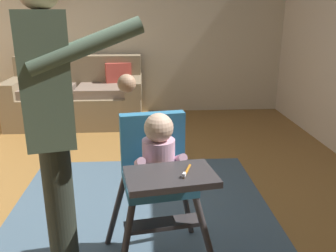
% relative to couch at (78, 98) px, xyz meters
% --- Properties ---
extents(ground, '(6.24, 7.43, 0.10)m').
position_rel_couch_xyz_m(ground, '(0.57, -2.42, -0.38)').
color(ground, olive).
extents(wall_far, '(5.44, 0.06, 2.71)m').
position_rel_couch_xyz_m(wall_far, '(0.57, 0.52, 1.02)').
color(wall_far, beige).
rests_on(wall_far, ground).
extents(area_rug, '(1.93, 2.30, 0.01)m').
position_rel_couch_xyz_m(area_rug, '(0.85, -2.55, -0.33)').
color(area_rug, '#445B6D').
rests_on(area_rug, ground).
extents(couch, '(1.71, 0.86, 0.86)m').
position_rel_couch_xyz_m(couch, '(0.00, 0.00, 0.00)').
color(couch, '#837256').
rests_on(couch, ground).
extents(high_chair, '(0.69, 0.79, 0.94)m').
position_rel_couch_xyz_m(high_chair, '(0.96, -2.95, 0.31)').
color(high_chair, '#373335').
rests_on(high_chair, ground).
extents(adult_standing, '(0.59, 0.50, 1.61)m').
position_rel_couch_xyz_m(adult_standing, '(0.47, -3.06, 0.58)').
color(adult_standing, '#2D3228').
rests_on(adult_standing, ground).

